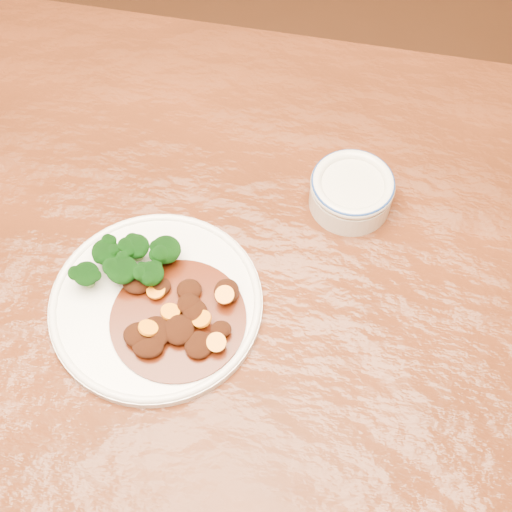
{
  "coord_description": "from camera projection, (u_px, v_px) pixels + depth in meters",
  "views": [
    {
      "loc": [
        0.11,
        -0.41,
        1.49
      ],
      "look_at": [
        0.08,
        0.03,
        0.77
      ],
      "focal_mm": 50.0,
      "sensor_mm": 36.0,
      "label": 1
    }
  ],
  "objects": [
    {
      "name": "dinner_plate",
      "position": [
        156.0,
        303.0,
        0.83
      ],
      "size": [
        0.25,
        0.25,
        0.02
      ],
      "rotation": [
        0.0,
        0.0,
        -0.33
      ],
      "color": "white",
      "rests_on": "dining_table"
    },
    {
      "name": "mince_stew",
      "position": [
        176.0,
        320.0,
        0.8
      ],
      "size": [
        0.16,
        0.16,
        0.03
      ],
      "color": "#4D1608",
      "rests_on": "dinner_plate"
    },
    {
      "name": "broccoli_florets",
      "position": [
        130.0,
        261.0,
        0.82
      ],
      "size": [
        0.12,
        0.07,
        0.04
      ],
      "color": "#6C914B",
      "rests_on": "dinner_plate"
    },
    {
      "name": "ground",
      "position": [
        215.0,
        458.0,
        1.49
      ],
      "size": [
        4.0,
        4.0,
        0.0
      ],
      "primitive_type": "plane",
      "color": "#4A2412",
      "rests_on": "ground"
    },
    {
      "name": "dining_table",
      "position": [
        189.0,
        314.0,
        0.92
      ],
      "size": [
        1.61,
        1.1,
        0.75
      ],
      "rotation": [
        0.0,
        0.0,
        -0.14
      ],
      "color": "#54230E",
      "rests_on": "ground"
    },
    {
      "name": "dip_bowl",
      "position": [
        352.0,
        191.0,
        0.89
      ],
      "size": [
        0.11,
        0.11,
        0.05
      ],
      "rotation": [
        0.0,
        0.0,
        -0.21
      ],
      "color": "beige",
      "rests_on": "dining_table"
    }
  ]
}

